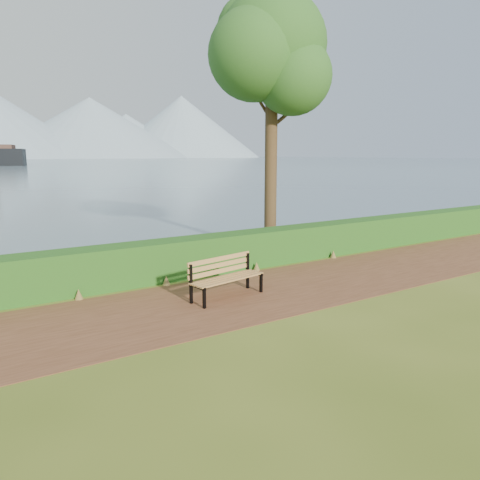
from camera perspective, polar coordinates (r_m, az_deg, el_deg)
ground at (r=10.45m, az=1.29°, el=-7.22°), size 140.00×140.00×0.00m
path at (r=10.69m, az=0.38°, el=-6.79°), size 40.00×3.40×0.01m
hedge at (r=12.48m, az=-5.46°, el=-1.96°), size 32.00×0.85×1.00m
bench at (r=10.46m, az=-1.89°, el=-4.22°), size 1.88×0.85×0.91m
tree at (r=15.46m, az=3.95°, el=21.91°), size 4.32×3.55×8.41m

